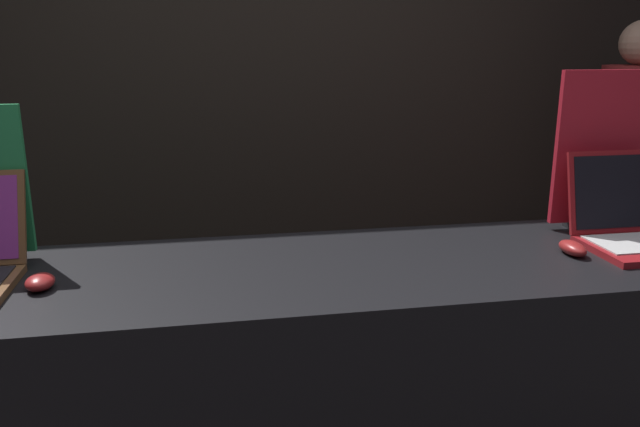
% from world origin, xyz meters
% --- Properties ---
extents(wall_back, '(8.00, 0.05, 2.80)m').
position_xyz_m(wall_back, '(0.00, 1.75, 1.40)').
color(wall_back, black).
rests_on(wall_back, ground_plane).
extents(display_counter, '(2.38, 0.65, 0.94)m').
position_xyz_m(display_counter, '(0.00, 0.32, 0.47)').
color(display_counter, black).
rests_on(display_counter, ground_plane).
extents(mouse_front, '(0.07, 0.09, 0.04)m').
position_xyz_m(mouse_front, '(-0.71, 0.28, 0.96)').
color(mouse_front, maroon).
rests_on(mouse_front, display_counter).
extents(laptop_back, '(0.32, 0.33, 0.27)m').
position_xyz_m(laptop_back, '(0.99, 0.33, 1.00)').
color(laptop_back, maroon).
rests_on(laptop_back, display_counter).
extents(mouse_back, '(0.06, 0.11, 0.04)m').
position_xyz_m(mouse_back, '(0.76, 0.28, 0.96)').
color(mouse_back, maroon).
rests_on(mouse_back, display_counter).
extents(promo_stand_back, '(0.32, 0.07, 0.52)m').
position_xyz_m(promo_stand_back, '(0.99, 0.53, 1.19)').
color(promo_stand_back, black).
rests_on(promo_stand_back, display_counter).
extents(person_bystander, '(0.31, 0.31, 1.64)m').
position_xyz_m(person_bystander, '(1.65, 1.29, 0.85)').
color(person_bystander, '#282833').
rests_on(person_bystander, ground_plane).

